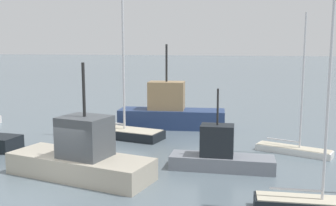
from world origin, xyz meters
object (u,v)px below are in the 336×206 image
sailboat_2 (313,203)px  fishing_boat_0 (82,157)px  sailboat_5 (294,147)px  fishing_boat_2 (220,155)px  fishing_boat_1 (170,112)px  sailboat_4 (118,130)px

sailboat_2 → fishing_boat_0: bearing=166.7°
sailboat_5 → fishing_boat_2: (-3.46, -4.18, 0.37)m
sailboat_2 → fishing_boat_1: (-9.74, 12.77, 0.80)m
sailboat_5 → sailboat_2: bearing=-69.9°
sailboat_2 → fishing_boat_1: 16.07m
sailboat_2 → sailboat_5: sailboat_2 is taller
sailboat_2 → fishing_boat_2: bearing=127.5°
sailboat_4 → fishing_boat_2: (7.92, -4.72, 0.27)m
sailboat_2 → fishing_boat_2: (-4.20, 3.99, 0.35)m
fishing_boat_1 → sailboat_2: bearing=116.0°
fishing_boat_0 → fishing_boat_2: size_ratio=1.37×
sailboat_2 → fishing_boat_1: size_ratio=0.97×
sailboat_4 → fishing_boat_1: bearing=66.4°
sailboat_2 → sailboat_4: bearing=135.3°
fishing_boat_1 → fishing_boat_2: 10.38m
sailboat_4 → fishing_boat_0: 8.21m
sailboat_2 → fishing_boat_0: size_ratio=1.10×
fishing_boat_2 → fishing_boat_0: bearing=21.1°
sailboat_5 → fishing_boat_1: size_ratio=0.97×
sailboat_2 → fishing_boat_0: 10.17m
sailboat_5 → fishing_boat_0: 11.98m
sailboat_2 → sailboat_4: (-12.12, 8.71, 0.08)m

